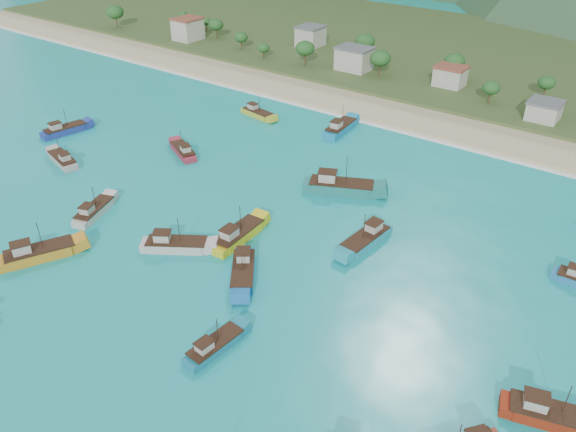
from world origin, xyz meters
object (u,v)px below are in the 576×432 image
Objects in this scene: boat_12 at (340,187)px; boat_21 at (366,240)px; boat_0 at (176,245)px; boat_13 at (340,128)px; boat_6 at (243,272)px; boat_15 at (39,254)px; boat_7 at (552,416)px; boat_10 at (215,347)px; boat_19 at (63,160)px; boat_3 at (258,114)px; boat_16 at (183,152)px; boat_20 at (94,212)px; boat_26 at (238,236)px; boat_9 at (65,130)px.

boat_12 is 1.24× the size of boat_21.
boat_0 is 0.93× the size of boat_13.
boat_0 reaches higher than boat_6.
boat_0 is 1.04× the size of boat_6.
boat_0 is at bearing 68.98° from boat_15.
boat_7 is (59.82, 1.27, -0.00)m from boat_0.
boat_10 is 0.64× the size of boat_12.
boat_6 is 1.02× the size of boat_19.
boat_16 is at bearing 11.14° from boat_3.
boat_3 is 0.98× the size of boat_20.
boat_19 is 0.90× the size of boat_26.
boat_16 is at bearing -2.42° from boat_21.
boat_10 is at bearing -11.69° from boat_9.
boat_10 is 37.15m from boat_15.
boat_19 is (-102.85, 7.11, -0.11)m from boat_7.
boat_12 is 1.41× the size of boat_16.
boat_0 is 10.57m from boat_26.
boat_0 is at bearing -104.57° from boat_7.
boat_19 is 49.62m from boat_26.
boat_10 is 0.79× the size of boat_26.
boat_9 is (-70.23, 17.20, -0.02)m from boat_6.
boat_6 reaches higher than boat_3.
boat_13 is at bearing 47.55° from boat_9.
boat_20 is (-33.78, -2.21, -0.11)m from boat_6.
boat_9 reaches higher than boat_3.
boat_0 reaches higher than boat_16.
boat_20 is at bearing 15.60° from boat_3.
boat_21 is at bearing 11.77° from boat_9.
boat_0 is 1.09× the size of boat_16.
boat_16 is (-9.02, 41.82, -0.23)m from boat_15.
boat_6 is 57.19m from boat_19.
boat_6 is 0.93× the size of boat_7.
boat_15 is at bearing 17.55° from boat_3.
boat_13 is (-63.46, 56.95, 0.06)m from boat_7.
boat_9 is 32.45m from boat_16.
boat_10 is 0.88× the size of boat_19.
boat_3 is at bearing 172.43° from boat_0.
boat_9 is 0.95× the size of boat_26.
boat_7 is (46.12, 0.09, 0.01)m from boat_6.
boat_3 is 0.88× the size of boat_21.
boat_26 reaches higher than boat_19.
boat_16 reaches higher than boat_3.
boat_13 is 47.60m from boat_21.
boat_12 is 46.55m from boat_20.
boat_26 is at bearing -37.42° from boat_12.
boat_15 is (-28.08, -47.76, -0.21)m from boat_12.
boat_19 is (-54.92, -24.42, -0.41)m from boat_12.
boat_16 is (-21.57, -31.36, -0.19)m from boat_13.
boat_20 is (5.13, -27.89, 0.01)m from boat_16.
boat_10 is 0.78× the size of boat_13.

